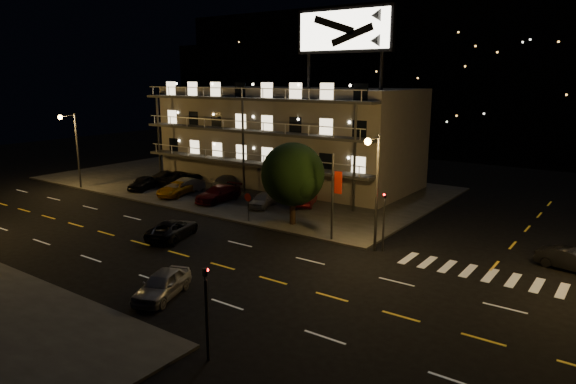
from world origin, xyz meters
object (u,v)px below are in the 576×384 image
Objects in this scene: lot_car_4 at (263,200)px; side_car_0 at (571,260)px; tree at (292,176)px; road_car_east at (162,284)px; lot_car_2 at (176,189)px; road_car_west at (173,229)px; lot_car_7 at (228,181)px.

lot_car_4 reaches higher than side_car_0.
tree is 1.54× the size of road_car_east.
tree is 1.39× the size of lot_car_2.
tree is 10.02m from road_car_west.
side_car_0 is (33.28, -5.50, -0.15)m from lot_car_7.
road_car_east is at bearing -82.38° from lot_car_4.
tree is 6.95m from lot_car_4.
lot_car_2 reaches higher than road_car_west.
side_car_0 is at bearing 25.46° from road_car_east.
lot_car_2 is 6.08m from lot_car_7.
side_car_0 is (19.60, 2.00, -3.39)m from tree.
tree reaches higher than road_car_east.
side_car_0 is at bearing -177.06° from road_car_west.
road_car_east is at bearing 109.66° from lot_car_7.
road_car_west is (-0.00, -10.77, -0.12)m from lot_car_4.
road_car_west is (-5.36, -7.76, -3.37)m from tree.
road_car_west is at bearing -104.61° from lot_car_4.
lot_car_2 is 1.03× the size of lot_car_7.
tree reaches higher than road_car_west.
lot_car_2 is at bearing 59.93° from lot_car_7.
lot_car_2 is 34.86m from side_car_0.
tree reaches higher than lot_car_2.
side_car_0 is (24.96, -1.00, -0.14)m from lot_car_4.
lot_car_4 is (9.90, 1.38, -0.00)m from lot_car_2.
road_car_east is (-17.48, -17.31, 0.06)m from side_car_0.
lot_car_2 reaches higher than side_car_0.
lot_car_2 is at bearing 173.91° from tree.
lot_car_7 is at bearing 137.01° from lot_car_4.
road_car_east is at bearing -82.12° from tree.
lot_car_7 is 0.93× the size of road_car_west.
side_car_0 is 26.80m from road_car_west.
side_car_0 is at bearing -16.90° from lot_car_4.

